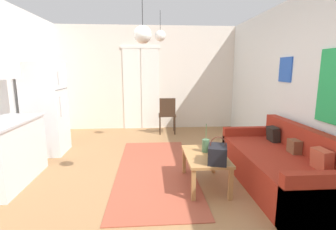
{
  "coord_description": "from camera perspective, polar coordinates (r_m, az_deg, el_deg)",
  "views": [
    {
      "loc": [
        0.05,
        -3.12,
        1.57
      ],
      "look_at": [
        0.36,
        1.18,
        0.77
      ],
      "focal_mm": 26.54,
      "sensor_mm": 36.0,
      "label": 1
    }
  ],
  "objects": [
    {
      "name": "bamboo_vase",
      "position": [
        3.5,
        8.65,
        -6.94
      ],
      "size": [
        0.1,
        0.1,
        0.4
      ],
      "color": "#47704C",
      "rests_on": "coffee_table"
    },
    {
      "name": "accent_chair",
      "position": [
        6.05,
        -0.17,
        0.38
      ],
      "size": [
        0.43,
        0.41,
        0.89
      ],
      "rotation": [
        0.0,
        0.0,
        3.11
      ],
      "color": "#382619",
      "rests_on": "ground_plane"
    },
    {
      "name": "wall_right",
      "position": [
        3.87,
        32.13,
        5.38
      ],
      "size": [
        0.12,
        7.11,
        2.66
      ],
      "color": "silver",
      "rests_on": "ground_plane"
    },
    {
      "name": "kitchen_counter",
      "position": [
        4.02,
        -34.01,
        -2.21
      ],
      "size": [
        0.59,
        1.23,
        2.1
      ],
      "color": "silver",
      "rests_on": "ground_plane"
    },
    {
      "name": "area_rug",
      "position": [
        4.03,
        -2.91,
        -12.35
      ],
      "size": [
        1.18,
        2.87,
        0.01
      ],
      "primitive_type": "cube",
      "color": "#9E4733",
      "rests_on": "ground_plane"
    },
    {
      "name": "ground_plane",
      "position": [
        3.51,
        -4.69,
        -16.98
      ],
      "size": [
        5.16,
        7.51,
        0.1
      ],
      "primitive_type": "cube",
      "color": "#996D44"
    },
    {
      "name": "pendant_lamp_near",
      "position": [
        3.02,
        -5.82,
        17.93
      ],
      "size": [
        0.21,
        0.21,
        0.8
      ],
      "color": "black"
    },
    {
      "name": "coffee_table",
      "position": [
        3.43,
        8.53,
        -9.93
      ],
      "size": [
        0.53,
        0.89,
        0.44
      ],
      "color": "#A87542",
      "rests_on": "ground_plane"
    },
    {
      "name": "couch",
      "position": [
        3.78,
        24.7,
        -10.59
      ],
      "size": [
        0.91,
        2.0,
        0.8
      ],
      "color": "maroon",
      "rests_on": "ground_plane"
    },
    {
      "name": "wall_back",
      "position": [
        6.62,
        -4.71,
        8.35
      ],
      "size": [
        4.76,
        0.13,
        2.66
      ],
      "color": "silver",
      "rests_on": "ground_plane"
    },
    {
      "name": "pendant_lamp_far",
      "position": [
        5.01,
        -1.78,
        17.73
      ],
      "size": [
        0.21,
        0.21,
        0.57
      ],
      "color": "black"
    },
    {
      "name": "handbag",
      "position": [
        3.13,
        11.3,
        -8.75
      ],
      "size": [
        0.3,
        0.35,
        0.33
      ],
      "color": "black",
      "rests_on": "coffee_table"
    },
    {
      "name": "refrigerator",
      "position": [
        5.11,
        -26.26,
        1.31
      ],
      "size": [
        0.66,
        0.64,
        1.69
      ],
      "color": "white",
      "rests_on": "ground_plane"
    }
  ]
}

